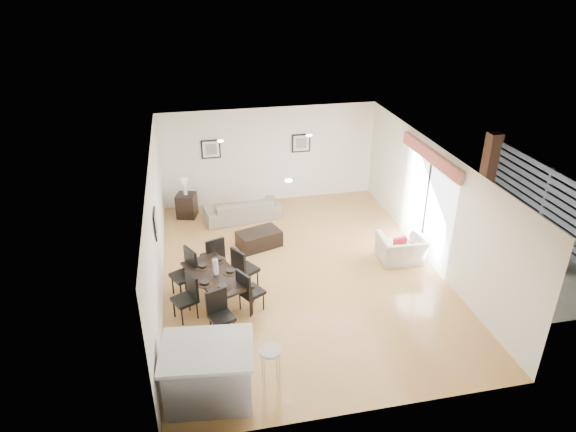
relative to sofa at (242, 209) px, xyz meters
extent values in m
plane|color=tan|center=(0.93, -2.91, -0.29)|extent=(8.00, 8.00, 0.00)
cube|color=white|center=(0.93, 1.09, 1.06)|extent=(6.00, 0.04, 2.70)
cube|color=white|center=(0.93, -6.91, 1.06)|extent=(6.00, 0.04, 2.70)
cube|color=white|center=(-2.07, -2.91, 1.06)|extent=(0.04, 8.00, 2.70)
cube|color=white|center=(3.93, -2.91, 1.06)|extent=(0.04, 8.00, 2.70)
cube|color=white|center=(0.93, -2.91, 2.41)|extent=(6.00, 8.00, 0.02)
imported|color=gray|center=(0.00, 0.00, 0.00)|extent=(2.08, 1.06, 0.58)
imported|color=beige|center=(3.27, -2.88, 0.04)|extent=(1.04, 0.91, 0.65)
imported|color=#325424|center=(6.42, -3.87, 0.07)|extent=(0.81, 0.76, 0.72)
imported|color=#325424|center=(6.73, -1.57, 0.07)|extent=(0.52, 0.52, 0.72)
cube|color=black|center=(-0.97, -3.60, 0.35)|extent=(1.37, 1.79, 0.05)
cylinder|color=black|center=(-1.00, -4.42, 0.02)|extent=(0.06, 0.06, 0.61)
cylinder|color=black|center=(-1.58, -3.05, 0.02)|extent=(0.06, 0.06, 0.61)
cylinder|color=black|center=(-0.36, -4.15, 0.02)|extent=(0.06, 0.06, 0.61)
cylinder|color=black|center=(-0.95, -2.77, 0.02)|extent=(0.06, 0.06, 0.61)
cube|color=black|center=(-1.61, -4.00, 0.13)|extent=(0.56, 0.56, 0.07)
cube|color=black|center=(-1.45, -3.92, 0.39)|extent=(0.23, 0.40, 0.50)
cylinder|color=black|center=(-1.83, -3.93, -0.10)|extent=(0.03, 0.03, 0.38)
cylinder|color=black|center=(-1.54, -3.78, -0.10)|extent=(0.03, 0.03, 0.38)
cylinder|color=black|center=(-1.69, -4.22, -0.10)|extent=(0.03, 0.03, 0.38)
cylinder|color=black|center=(-1.39, -4.07, -0.10)|extent=(0.03, 0.03, 0.38)
cube|color=black|center=(-1.61, -3.20, 0.16)|extent=(0.61, 0.61, 0.08)
cube|color=black|center=(-1.44, -3.11, 0.44)|extent=(0.26, 0.43, 0.54)
cylinder|color=black|center=(-1.85, -3.12, -0.08)|extent=(0.04, 0.04, 0.41)
cylinder|color=black|center=(-1.54, -2.96, -0.08)|extent=(0.04, 0.04, 0.41)
cylinder|color=black|center=(-1.69, -3.44, -0.08)|extent=(0.04, 0.04, 0.41)
cylinder|color=black|center=(-1.38, -3.27, -0.08)|extent=(0.04, 0.04, 0.41)
cube|color=black|center=(-0.33, -4.00, 0.13)|extent=(0.57, 0.57, 0.07)
cube|color=black|center=(-0.49, -4.09, 0.39)|extent=(0.26, 0.39, 0.50)
cylinder|color=black|center=(-0.11, -4.06, -0.10)|extent=(0.03, 0.03, 0.38)
cylinder|color=black|center=(-0.39, -4.22, -0.10)|extent=(0.03, 0.03, 0.38)
cylinder|color=black|center=(-0.27, -3.78, -0.10)|extent=(0.03, 0.03, 0.38)
cylinder|color=black|center=(-0.56, -3.94, -0.10)|extent=(0.03, 0.03, 0.38)
cube|color=black|center=(-0.33, -3.20, 0.14)|extent=(0.60, 0.60, 0.08)
cube|color=black|center=(-0.49, -3.30, 0.42)|extent=(0.28, 0.40, 0.52)
cylinder|color=black|center=(-0.10, -3.25, -0.09)|extent=(0.03, 0.03, 0.40)
cylinder|color=black|center=(-0.38, -3.43, -0.09)|extent=(0.03, 0.03, 0.40)
cylinder|color=black|center=(-0.28, -2.96, -0.09)|extent=(0.03, 0.03, 0.40)
cylinder|color=black|center=(-0.56, -3.14, -0.09)|extent=(0.03, 0.03, 0.40)
cube|color=black|center=(-0.97, -4.67, 0.12)|extent=(0.53, 0.53, 0.07)
cube|color=black|center=(-1.04, -4.50, 0.37)|extent=(0.40, 0.19, 0.49)
cylinder|color=black|center=(-1.06, -4.87, -0.10)|extent=(0.03, 0.03, 0.37)
cylinder|color=black|center=(-1.18, -4.58, -0.10)|extent=(0.03, 0.03, 0.37)
cylinder|color=black|center=(-0.77, -4.76, -0.10)|extent=(0.03, 0.03, 0.37)
cylinder|color=black|center=(-0.88, -4.46, -0.10)|extent=(0.03, 0.03, 0.37)
cube|color=black|center=(-0.97, -2.53, 0.14)|extent=(0.54, 0.54, 0.07)
cube|color=black|center=(-0.91, -2.70, 0.40)|extent=(0.42, 0.19, 0.51)
cylinder|color=black|center=(-0.87, -2.32, -0.10)|extent=(0.03, 0.03, 0.39)
cylinder|color=black|center=(-0.76, -2.63, -0.10)|extent=(0.03, 0.03, 0.39)
cylinder|color=black|center=(-1.18, -2.43, -0.10)|extent=(0.03, 0.03, 0.39)
cylinder|color=black|center=(-1.07, -2.74, -0.10)|extent=(0.03, 0.03, 0.39)
cylinder|color=white|center=(-0.97, -3.60, 0.55)|extent=(0.12, 0.12, 0.34)
cylinder|color=#301F15|center=(-0.68, -3.60, 0.38)|extent=(0.33, 0.33, 0.01)
cylinder|color=black|center=(-0.68, -3.60, 0.41)|extent=(0.17, 0.17, 0.05)
cylinder|color=#301F15|center=(-0.88, -3.10, 0.38)|extent=(0.33, 0.33, 0.01)
cylinder|color=black|center=(-0.88, -3.10, 0.41)|extent=(0.17, 0.17, 0.05)
cylinder|color=#301F15|center=(-1.21, -3.29, 0.38)|extent=(0.33, 0.33, 0.01)
cylinder|color=black|center=(-1.21, -3.29, 0.41)|extent=(0.17, 0.17, 0.05)
cylinder|color=#301F15|center=(-1.21, -3.91, 0.38)|extent=(0.33, 0.33, 0.01)
cylinder|color=black|center=(-1.21, -3.91, 0.41)|extent=(0.17, 0.17, 0.05)
cylinder|color=#301F15|center=(-0.88, -4.10, 0.38)|extent=(0.33, 0.33, 0.01)
cylinder|color=black|center=(-0.88, -4.10, 0.41)|extent=(0.17, 0.17, 0.05)
cube|color=black|center=(0.20, -1.54, -0.09)|extent=(1.14, 0.89, 0.40)
cube|color=black|center=(-1.44, 0.46, 0.03)|extent=(0.60, 0.60, 0.65)
cylinder|color=white|center=(-1.44, 0.46, 0.45)|extent=(0.11, 0.11, 0.19)
cone|color=white|center=(-1.44, 0.46, 0.68)|extent=(0.23, 0.23, 0.26)
cube|color=maroon|center=(3.18, -2.98, 0.23)|extent=(0.31, 0.14, 0.30)
cube|color=#BEBDC0|center=(-1.30, -6.11, 0.17)|extent=(1.40, 1.12, 0.92)
cube|color=silver|center=(-1.30, -6.11, 0.66)|extent=(1.52, 1.24, 0.06)
cylinder|color=silver|center=(-0.32, -6.11, 0.47)|extent=(0.36, 0.36, 0.05)
cylinder|color=silver|center=(-0.20, -5.99, 0.09)|extent=(0.03, 0.03, 0.76)
cylinder|color=silver|center=(-0.44, -5.99, 0.09)|extent=(0.03, 0.03, 0.76)
cylinder|color=silver|center=(-0.44, -6.23, 0.09)|extent=(0.03, 0.03, 0.76)
cylinder|color=silver|center=(-0.20, -6.23, 0.09)|extent=(0.03, 0.03, 0.76)
cube|color=black|center=(-0.67, 1.06, 1.36)|extent=(0.52, 0.03, 0.52)
cube|color=white|center=(-0.67, 1.06, 1.36)|extent=(0.44, 0.04, 0.44)
cube|color=#5C5B56|center=(-0.67, 1.06, 1.36)|extent=(0.30, 0.04, 0.30)
cube|color=black|center=(1.83, 1.06, 1.36)|extent=(0.52, 0.03, 0.52)
cube|color=white|center=(1.83, 1.06, 1.36)|extent=(0.44, 0.04, 0.44)
cube|color=#5C5B56|center=(1.83, 1.06, 1.36)|extent=(0.30, 0.04, 0.30)
cube|color=black|center=(-2.04, -3.11, 1.36)|extent=(0.03, 0.52, 0.52)
cube|color=white|center=(-2.04, -3.11, 1.36)|extent=(0.04, 0.44, 0.44)
cube|color=#5C5B56|center=(-2.04, -3.11, 1.36)|extent=(0.04, 0.30, 0.30)
cube|color=white|center=(3.91, -2.61, 0.84)|extent=(0.02, 2.40, 2.25)
cube|color=black|center=(3.89, -2.61, 0.84)|extent=(0.03, 0.05, 2.25)
cube|color=black|center=(3.89, -2.61, 1.98)|extent=(0.03, 2.50, 0.05)
cube|color=maroon|center=(3.85, -2.61, 2.14)|extent=(0.10, 2.70, 0.28)
plane|color=gray|center=(5.93, -2.61, -0.29)|extent=(6.00, 6.00, 0.00)
cube|color=#2F2F32|center=(7.13, -2.61, 0.61)|extent=(0.08, 5.50, 1.80)
cube|color=brown|center=(6.98, -0.21, 0.71)|extent=(0.35, 0.35, 2.00)
camera|label=1|loc=(-1.33, -12.25, 5.94)|focal=32.00mm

